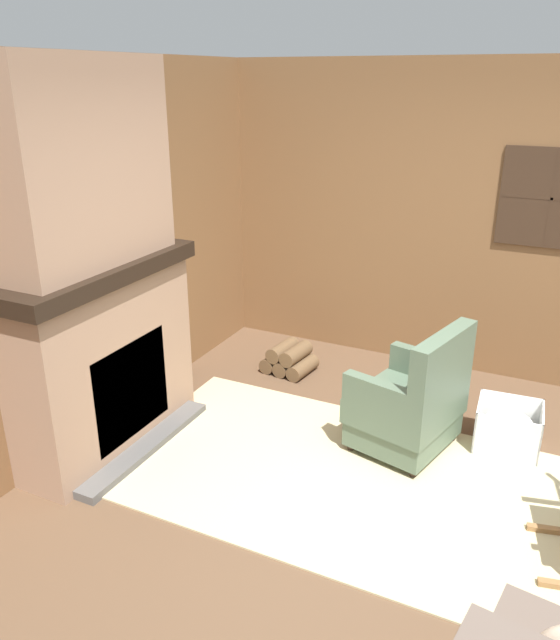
{
  "coord_description": "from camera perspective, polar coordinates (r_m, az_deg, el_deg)",
  "views": [
    {
      "loc": [
        0.67,
        -2.98,
        2.48
      ],
      "look_at": [
        -1.08,
        0.62,
        0.9
      ],
      "focal_mm": 35.0,
      "sensor_mm": 36.0,
      "label": 1
    }
  ],
  "objects": [
    {
      "name": "oil_lamp_vase",
      "position": [
        3.9,
        -22.02,
        4.59
      ],
      "size": [
        0.1,
        0.1,
        0.3
      ],
      "color": "#B24C42",
      "rests_on": "fireplace_hearth"
    },
    {
      "name": "chimney_breast",
      "position": [
        4.11,
        -17.53,
        13.47
      ],
      "size": [
        0.37,
        1.27,
        1.26
      ],
      "color": "#9E7A60",
      "rests_on": "fireplace_hearth"
    },
    {
      "name": "fireplace_hearth",
      "position": [
        4.46,
        -15.56,
        -3.33
      ],
      "size": [
        0.64,
        1.54,
        1.34
      ],
      "color": "#9E7A60",
      "rests_on": "ground"
    },
    {
      "name": "decorative_plate_on_mantel",
      "position": [
        4.23,
        -17.59,
        6.41
      ],
      "size": [
        0.06,
        0.22,
        0.22
      ],
      "color": "red",
      "rests_on": "fireplace_hearth"
    },
    {
      "name": "laundry_basket",
      "position": [
        4.74,
        20.12,
        -9.16
      ],
      "size": [
        0.46,
        0.42,
        0.33
      ],
      "rotation": [
        0.0,
        0.0,
        0.07
      ],
      "color": "white",
      "rests_on": "ground"
    },
    {
      "name": "wood_panel_wall_back",
      "position": [
        5.5,
        18.59,
        8.23
      ],
      "size": [
        5.26,
        0.09,
        2.62
      ],
      "color": "brown",
      "rests_on": "ground"
    },
    {
      "name": "armchair",
      "position": [
        4.45,
        11.87,
        -7.58
      ],
      "size": [
        0.77,
        0.84,
        0.93
      ],
      "rotation": [
        0.0,
        0.0,
        2.9
      ],
      "color": "#516651",
      "rests_on": "ground"
    },
    {
      "name": "storage_case",
      "position": [
        4.41,
        -15.14,
        6.78
      ],
      "size": [
        0.17,
        0.2,
        0.15
      ],
      "color": "black",
      "rests_on": "fireplace_hearth"
    },
    {
      "name": "ground_plane",
      "position": [
        3.94,
        10.77,
        -17.99
      ],
      "size": [
        14.0,
        14.0,
        0.0
      ],
      "primitive_type": "plane",
      "color": "brown"
    },
    {
      "name": "firewood_stack",
      "position": [
        5.56,
        0.85,
        -3.6
      ],
      "size": [
        0.46,
        0.4,
        0.26
      ],
      "rotation": [
        0.0,
        0.0,
        -0.12
      ],
      "color": "brown",
      "rests_on": "ground"
    },
    {
      "name": "wood_panel_wall_left",
      "position": [
        4.41,
        -18.91,
        4.98
      ],
      "size": [
        0.06,
        5.26,
        2.62
      ],
      "color": "brown",
      "rests_on": "ground"
    },
    {
      "name": "area_rug",
      "position": [
        4.23,
        7.76,
        -14.52
      ],
      "size": [
        3.36,
        1.75,
        0.01
      ],
      "color": "#C6B789",
      "rests_on": "ground"
    }
  ]
}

